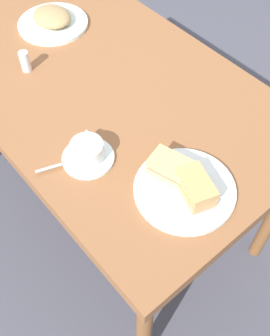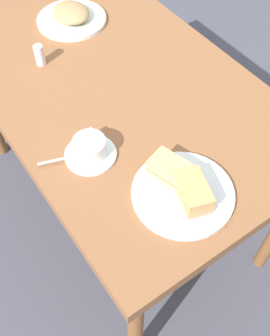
# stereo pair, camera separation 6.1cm
# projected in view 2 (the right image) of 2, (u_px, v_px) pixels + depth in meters

# --- Properties ---
(ground_plane) EXTENTS (6.00, 6.00, 0.00)m
(ground_plane) POSITION_uv_depth(u_px,v_px,m) (119.00, 201.00, 1.95)
(ground_plane) COLOR #4D4D59
(dining_table) EXTENTS (1.33, 0.78, 0.76)m
(dining_table) POSITION_uv_depth(u_px,v_px,m) (113.00, 94.00, 1.39)
(dining_table) COLOR brown
(dining_table) RESTS_ON ground_plane
(sandwich_plate) EXTENTS (0.27, 0.27, 0.01)m
(sandwich_plate) POSITION_uv_depth(u_px,v_px,m) (183.00, 194.00, 1.06)
(sandwich_plate) COLOR white
(sandwich_plate) RESTS_ON dining_table
(sandwich_front) EXTENTS (0.13, 0.10, 0.06)m
(sandwich_front) POSITION_uv_depth(u_px,v_px,m) (193.00, 192.00, 1.02)
(sandwich_front) COLOR tan
(sandwich_front) RESTS_ON sandwich_plate
(sandwich_back) EXTENTS (0.14, 0.10, 0.05)m
(sandwich_back) POSITION_uv_depth(u_px,v_px,m) (173.00, 172.00, 1.06)
(sandwich_back) COLOR #DBBD72
(sandwich_back) RESTS_ON sandwich_plate
(coffee_saucer) EXTENTS (0.15, 0.15, 0.01)m
(coffee_saucer) POSITION_uv_depth(u_px,v_px,m) (91.00, 155.00, 1.14)
(coffee_saucer) COLOR white
(coffee_saucer) RESTS_ON dining_table
(coffee_cup) EXTENTS (0.10, 0.09, 0.05)m
(coffee_cup) POSITION_uv_depth(u_px,v_px,m) (90.00, 147.00, 1.11)
(coffee_cup) COLOR white
(coffee_cup) RESTS_ON coffee_saucer
(spoon) EXTENTS (0.04, 0.10, 0.01)m
(spoon) POSITION_uv_depth(u_px,v_px,m) (61.00, 159.00, 1.12)
(spoon) COLOR silver
(spoon) RESTS_ON coffee_saucer
(side_plate) EXTENTS (0.26, 0.26, 0.01)m
(side_plate) POSITION_uv_depth(u_px,v_px,m) (72.00, 19.00, 1.52)
(side_plate) COLOR white
(side_plate) RESTS_ON dining_table
(side_food_pile) EXTENTS (0.15, 0.13, 0.04)m
(side_food_pile) POSITION_uv_depth(u_px,v_px,m) (71.00, 12.00, 1.49)
(side_food_pile) COLOR tan
(side_food_pile) RESTS_ON side_plate
(salt_shaker) EXTENTS (0.03, 0.03, 0.07)m
(salt_shaker) POSITION_uv_depth(u_px,v_px,m) (40.00, 55.00, 1.35)
(salt_shaker) COLOR silver
(salt_shaker) RESTS_ON dining_table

